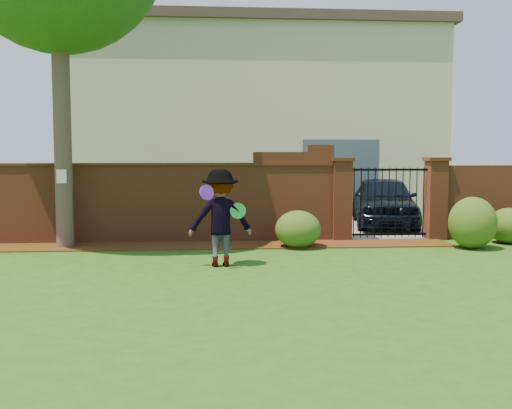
{
  "coord_description": "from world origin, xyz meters",
  "views": [
    {
      "loc": [
        -0.59,
        -9.27,
        1.96
      ],
      "look_at": [
        0.25,
        1.4,
        1.05
      ],
      "focal_mm": 41.88,
      "sensor_mm": 36.0,
      "label": 1
    }
  ],
  "objects": [
    {
      "name": "shrub_right",
      "position": [
        5.96,
        3.22,
        0.39
      ],
      "size": [
        0.88,
        0.88,
        0.78
      ],
      "primitive_type": "ellipsoid",
      "color": "#254C16",
      "rests_on": "ground"
    },
    {
      "name": "frisbee_green",
      "position": [
        -0.1,
        0.96,
        0.98
      ],
      "size": [
        0.28,
        0.12,
        0.28
      ],
      "primitive_type": "cylinder",
      "rotation": [
        1.43,
        0.0,
        0.2
      ],
      "color": "green",
      "rests_on": "man"
    },
    {
      "name": "brick_wall",
      "position": [
        -2.01,
        4.0,
        0.93
      ],
      "size": [
        8.7,
        0.31,
        2.16
      ],
      "color": "brown",
      "rests_on": "ground"
    },
    {
      "name": "pillar_right",
      "position": [
        4.6,
        4.0,
        0.96
      ],
      "size": [
        0.5,
        0.5,
        1.88
      ],
      "color": "brown",
      "rests_on": "ground"
    },
    {
      "name": "mulch_bed",
      "position": [
        -0.95,
        3.34,
        0.01
      ],
      "size": [
        11.1,
        1.08,
        0.03
      ],
      "primitive_type": "cube",
      "color": "#3B200A",
      "rests_on": "ground"
    },
    {
      "name": "frisbee_purple",
      "position": [
        -0.63,
        0.67,
        1.32
      ],
      "size": [
        0.26,
        0.2,
        0.26
      ],
      "primitive_type": "cylinder",
      "rotation": [
        1.36,
        0.0,
        0.53
      ],
      "color": "#6C20C9",
      "rests_on": "man"
    },
    {
      "name": "paper_notice",
      "position": [
        -3.6,
        3.21,
        1.5
      ],
      "size": [
        0.2,
        0.01,
        0.28
      ],
      "primitive_type": "cube",
      "color": "white",
      "rests_on": "tree"
    },
    {
      "name": "iron_gate",
      "position": [
        3.5,
        4.0,
        0.85
      ],
      "size": [
        1.78,
        0.03,
        1.6
      ],
      "color": "black",
      "rests_on": "ground"
    },
    {
      "name": "ground",
      "position": [
        0.0,
        0.0,
        -0.01
      ],
      "size": [
        80.0,
        80.0,
        0.01
      ],
      "primitive_type": "cube",
      "color": "#234D13",
      "rests_on": "ground"
    },
    {
      "name": "driveway",
      "position": [
        3.5,
        8.0,
        0.01
      ],
      "size": [
        3.2,
        8.0,
        0.01
      ],
      "primitive_type": "cube",
      "color": "slate",
      "rests_on": "ground"
    },
    {
      "name": "shrub_middle",
      "position": [
        4.84,
        2.59,
        0.54
      ],
      "size": [
        0.98,
        0.98,
        1.07
      ],
      "primitive_type": "ellipsoid",
      "color": "#254C16",
      "rests_on": "ground"
    },
    {
      "name": "shrub_left",
      "position": [
        1.26,
        2.96,
        0.39
      ],
      "size": [
        0.96,
        0.96,
        0.78
      ],
      "primitive_type": "ellipsoid",
      "color": "#254C16",
      "rests_on": "ground"
    },
    {
      "name": "house",
      "position": [
        1.0,
        12.0,
        3.16
      ],
      "size": [
        12.4,
        6.4,
        6.3
      ],
      "color": "beige",
      "rests_on": "ground"
    },
    {
      "name": "pillar_left",
      "position": [
        2.4,
        4.0,
        0.96
      ],
      "size": [
        0.5,
        0.5,
        1.88
      ],
      "color": "brown",
      "rests_on": "ground"
    },
    {
      "name": "car",
      "position": [
        4.13,
        6.41,
        0.68
      ],
      "size": [
        2.35,
        4.22,
        1.36
      ],
      "primitive_type": "imported",
      "rotation": [
        0.0,
        0.0,
        -0.19
      ],
      "color": "black",
      "rests_on": "ground"
    },
    {
      "name": "man",
      "position": [
        -0.4,
        1.04,
        0.85
      ],
      "size": [
        1.13,
        0.69,
        1.69
      ],
      "primitive_type": "imported",
      "rotation": [
        0.0,
        0.0,
        3.2
      ],
      "color": "gray",
      "rests_on": "ground"
    }
  ]
}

